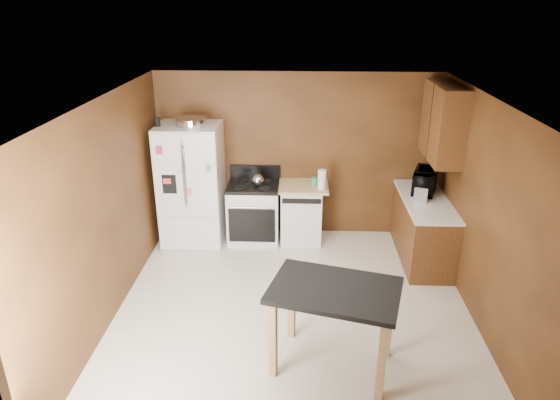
# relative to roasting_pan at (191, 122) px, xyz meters

# --- Properties ---
(floor) EXTENTS (4.50, 4.50, 0.00)m
(floor) POSITION_rel_roasting_pan_xyz_m (1.49, -1.85, -1.85)
(floor) COLOR white
(floor) RESTS_ON ground
(ceiling) EXTENTS (4.50, 4.50, 0.00)m
(ceiling) POSITION_rel_roasting_pan_xyz_m (1.49, -1.85, 0.65)
(ceiling) COLOR white
(ceiling) RESTS_ON ground
(wall_back) EXTENTS (4.20, 0.00, 4.20)m
(wall_back) POSITION_rel_roasting_pan_xyz_m (1.49, 0.40, -0.60)
(wall_back) COLOR brown
(wall_back) RESTS_ON ground
(wall_front) EXTENTS (4.20, 0.00, 4.20)m
(wall_front) POSITION_rel_roasting_pan_xyz_m (1.49, -4.10, -0.60)
(wall_front) COLOR brown
(wall_front) RESTS_ON ground
(wall_left) EXTENTS (0.00, 4.50, 4.50)m
(wall_left) POSITION_rel_roasting_pan_xyz_m (-0.61, -1.85, -0.60)
(wall_left) COLOR brown
(wall_left) RESTS_ON ground
(wall_right) EXTENTS (0.00, 4.50, 4.50)m
(wall_right) POSITION_rel_roasting_pan_xyz_m (3.59, -1.85, -0.60)
(wall_right) COLOR brown
(wall_right) RESTS_ON ground
(roasting_pan) EXTENTS (0.43, 0.43, 0.11)m
(roasting_pan) POSITION_rel_roasting_pan_xyz_m (0.00, 0.00, 0.00)
(roasting_pan) COLOR silver
(roasting_pan) RESTS_ON refrigerator
(pen_cup) EXTENTS (0.08, 0.08, 0.12)m
(pen_cup) POSITION_rel_roasting_pan_xyz_m (-0.47, -0.06, 0.01)
(pen_cup) COLOR black
(pen_cup) RESTS_ON refrigerator
(kettle) EXTENTS (0.18, 0.18, 0.18)m
(kettle) POSITION_rel_roasting_pan_xyz_m (0.92, 0.01, -0.86)
(kettle) COLOR silver
(kettle) RESTS_ON gas_range
(paper_towel) EXTENTS (0.15, 0.15, 0.29)m
(paper_towel) POSITION_rel_roasting_pan_xyz_m (1.85, -0.04, -0.82)
(paper_towel) COLOR white
(paper_towel) RESTS_ON dishwasher
(green_canister) EXTENTS (0.12, 0.12, 0.11)m
(green_canister) POSITION_rel_roasting_pan_xyz_m (1.76, 0.14, -0.91)
(green_canister) COLOR #43B057
(green_canister) RESTS_ON dishwasher
(toaster) EXTENTS (0.26, 0.33, 0.21)m
(toaster) POSITION_rel_roasting_pan_xyz_m (3.21, -0.39, -0.85)
(toaster) COLOR silver
(toaster) RESTS_ON right_cabinets
(microwave) EXTENTS (0.53, 0.63, 0.30)m
(microwave) POSITION_rel_roasting_pan_xyz_m (3.31, -0.11, -0.80)
(microwave) COLOR black
(microwave) RESTS_ON right_cabinets
(refrigerator) EXTENTS (0.90, 0.80, 1.80)m
(refrigerator) POSITION_rel_roasting_pan_xyz_m (-0.07, 0.01, -0.95)
(refrigerator) COLOR white
(refrigerator) RESTS_ON ground
(gas_range) EXTENTS (0.76, 0.68, 1.10)m
(gas_range) POSITION_rel_roasting_pan_xyz_m (0.85, 0.07, -1.39)
(gas_range) COLOR white
(gas_range) RESTS_ON ground
(dishwasher) EXTENTS (0.78, 0.63, 0.89)m
(dishwasher) POSITION_rel_roasting_pan_xyz_m (1.57, 0.10, -1.40)
(dishwasher) COLOR white
(dishwasher) RESTS_ON ground
(right_cabinets) EXTENTS (0.63, 1.58, 2.45)m
(right_cabinets) POSITION_rel_roasting_pan_xyz_m (3.32, -0.37, -0.95)
(right_cabinets) COLOR brown
(right_cabinets) RESTS_ON ground
(island) EXTENTS (1.40, 1.11, 0.91)m
(island) POSITION_rel_roasting_pan_xyz_m (1.89, -2.73, -1.08)
(island) COLOR black
(island) RESTS_ON ground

